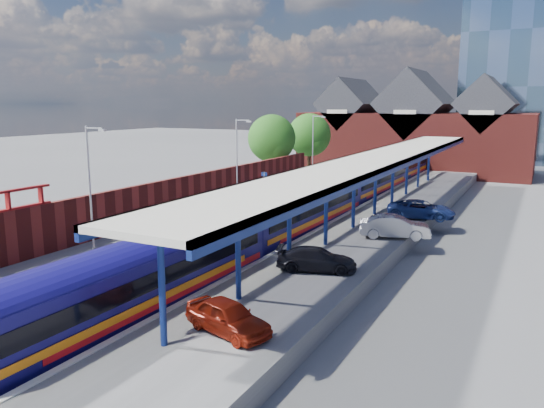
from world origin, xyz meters
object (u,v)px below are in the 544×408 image
(lamp_post_d, at_px, (314,143))
(parked_car_silver, at_px, (395,227))
(parked_car_red, at_px, (228,317))
(train, at_px, (343,191))
(parked_car_dark, at_px, (317,259))
(parked_car_blue, at_px, (421,209))
(lamp_post_b, at_px, (91,180))
(lamp_post_c, at_px, (238,156))
(platform_sign, at_px, (264,181))

(lamp_post_d, bearing_deg, parked_car_silver, -55.89)
(parked_car_red, bearing_deg, train, 27.34)
(parked_car_silver, bearing_deg, parked_car_dark, 150.59)
(train, distance_m, parked_car_blue, 7.44)
(train, distance_m, lamp_post_d, 14.96)
(parked_car_dark, bearing_deg, parked_car_red, 162.33)
(parked_car_dark, bearing_deg, train, -1.75)
(lamp_post_b, height_order, parked_car_blue, lamp_post_b)
(lamp_post_c, distance_m, lamp_post_d, 16.00)
(train, bearing_deg, parked_car_red, -79.16)
(lamp_post_b, xyz_separation_m, lamp_post_d, (0.00, 32.00, 0.00))
(lamp_post_c, xyz_separation_m, parked_car_red, (12.78, -22.12, -3.38))
(train, height_order, parked_car_blue, train)
(train, xyz_separation_m, platform_sign, (-6.49, -1.60, 0.57))
(lamp_post_d, relative_size, parked_car_dark, 1.75)
(parked_car_dark, xyz_separation_m, parked_car_blue, (2.02, 14.84, 0.08))
(lamp_post_c, bearing_deg, parked_car_red, -59.98)
(lamp_post_d, height_order, parked_car_dark, lamp_post_d)
(lamp_post_b, distance_m, lamp_post_d, 32.00)
(train, xyz_separation_m, parked_car_dark, (4.94, -17.42, -0.54))
(lamp_post_d, relative_size, parked_car_red, 1.95)
(parked_car_red, bearing_deg, platform_sign, 41.83)
(lamp_post_b, bearing_deg, lamp_post_d, 90.00)
(lamp_post_b, xyz_separation_m, parked_car_blue, (14.81, 17.02, -3.33))
(lamp_post_b, xyz_separation_m, parked_car_dark, (12.79, 2.18, -3.41))
(lamp_post_b, height_order, lamp_post_d, same)
(parked_car_red, relative_size, parked_car_dark, 0.90)
(train, height_order, lamp_post_d, lamp_post_d)
(parked_car_red, bearing_deg, lamp_post_c, 46.52)
(parked_car_silver, bearing_deg, lamp_post_d, 16.81)
(parked_car_blue, bearing_deg, lamp_post_c, 86.12)
(parked_car_silver, bearing_deg, platform_sign, 43.06)
(lamp_post_c, xyz_separation_m, parked_car_silver, (14.57, -5.52, -3.28))
(lamp_post_c, bearing_deg, lamp_post_b, -90.00)
(parked_car_silver, bearing_deg, lamp_post_c, 51.97)
(lamp_post_c, height_order, parked_car_silver, lamp_post_c)
(platform_sign, relative_size, parked_car_red, 0.70)
(train, distance_m, parked_car_silver, 11.33)
(platform_sign, distance_m, parked_car_red, 26.70)
(lamp_post_c, relative_size, parked_car_silver, 1.63)
(parked_car_silver, bearing_deg, train, 19.09)
(train, relative_size, parked_car_dark, 16.53)
(lamp_post_d, distance_m, parked_car_silver, 26.19)
(parked_car_red, xyz_separation_m, parked_car_silver, (1.79, 16.60, 0.10))
(lamp_post_b, height_order, lamp_post_c, same)
(parked_car_red, bearing_deg, parked_car_dark, 16.40)
(train, relative_size, parked_car_silver, 15.34)
(train, height_order, parked_car_red, train)
(parked_car_red, bearing_deg, parked_car_silver, 10.33)
(platform_sign, bearing_deg, lamp_post_c, -124.26)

